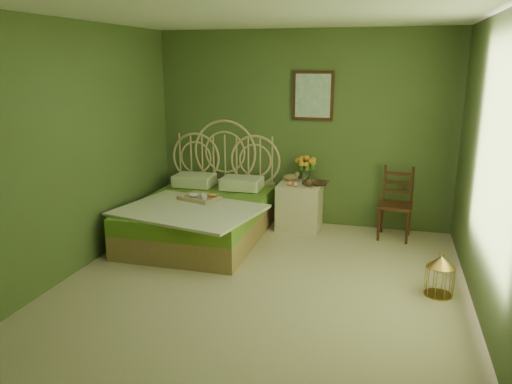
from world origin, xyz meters
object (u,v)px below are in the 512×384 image
(nightstand, at_px, (300,201))
(bed, at_px, (202,214))
(chair, at_px, (396,198))
(birdcage, at_px, (440,276))

(nightstand, bearing_deg, bed, -148.53)
(bed, distance_m, chair, 2.47)
(nightstand, bearing_deg, chair, -1.04)
(birdcage, bearing_deg, chair, 104.69)
(birdcage, bearing_deg, bed, 161.21)
(bed, bearing_deg, birdcage, -18.79)
(chair, height_order, birdcage, chair)
(bed, distance_m, nightstand, 1.34)
(bed, height_order, nightstand, bed)
(nightstand, xyz_separation_m, birdcage, (1.66, -1.65, -0.17))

